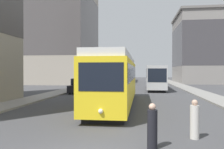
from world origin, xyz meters
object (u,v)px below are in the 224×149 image
Objects in this scene: transit_bus at (155,76)px; parked_car_left_mid at (93,83)px; parked_car_left_near at (80,86)px; pedestrian_crossing_near at (152,128)px; pedestrian_crossing_far at (195,121)px; streetcar at (116,79)px.

transit_bus is 2.62× the size of parked_car_left_mid.
parked_car_left_near is 1.01× the size of parked_car_left_mid.
pedestrian_crossing_near is 2.26m from pedestrian_crossing_far.
pedestrian_crossing_far is at bearing -71.26° from parked_car_left_mid.
parked_car_left_mid is (-9.67, 1.38, -1.10)m from transit_bus.
parked_car_left_mid is 2.84× the size of pedestrian_crossing_far.
pedestrian_crossing_near is (2.35, -10.24, -1.36)m from streetcar.
parked_car_left_near reaches higher than pedestrian_crossing_far.
transit_bus reaches higher than pedestrian_crossing_far.
streetcar is at bearing 87.18° from pedestrian_crossing_far.
parked_car_left_near is at bearing -144.75° from transit_bus.
pedestrian_crossing_far is (9.78, -26.80, -0.11)m from parked_car_left_mid.
streetcar is 17.09m from transit_bus.
parked_car_left_mid is at bearing 107.24° from streetcar.
transit_bus is 11.78m from parked_car_left_near.
parked_car_left_near is at bearing -37.74° from pedestrian_crossing_near.
transit_bus is at bearing 35.71° from parked_car_left_near.
streetcar reaches higher than parked_car_left_near.
parked_car_left_near is 21.17m from pedestrian_crossing_far.
parked_car_left_mid is at bearing 172.64° from transit_bus.
transit_bus is 26.93m from pedestrian_crossing_near.
pedestrian_crossing_near is (8.04, -28.24, -0.10)m from parked_car_left_mid.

